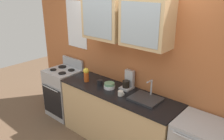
# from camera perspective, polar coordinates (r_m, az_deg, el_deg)

# --- Properties ---
(back_wall_unit) EXTENTS (4.59, 0.45, 2.73)m
(back_wall_unit) POSITION_cam_1_polar(r_m,az_deg,el_deg) (3.58, 4.56, 4.41)
(back_wall_unit) COLOR #B76638
(back_wall_unit) RESTS_ON ground_plane
(counter) EXTENTS (2.02, 0.62, 0.94)m
(counter) POSITION_cam_1_polar(r_m,az_deg,el_deg) (3.77, 1.24, -11.66)
(counter) COLOR tan
(counter) RESTS_ON ground_plane
(stove_range) EXTENTS (0.61, 0.61, 1.12)m
(stove_range) POSITION_cam_1_polar(r_m,az_deg,el_deg) (4.65, -11.82, -5.41)
(stove_range) COLOR #ADAFB5
(stove_range) RESTS_ON ground_plane
(sink_faucet) EXTENTS (0.42, 0.34, 0.27)m
(sink_faucet) POSITION_cam_1_polar(r_m,az_deg,el_deg) (3.32, 8.35, -6.97)
(sink_faucet) COLOR #2D2D30
(sink_faucet) RESTS_ON counter
(bowl_stack) EXTENTS (0.18, 0.18, 0.09)m
(bowl_stack) POSITION_cam_1_polar(r_m,az_deg,el_deg) (3.62, -0.62, -3.88)
(bowl_stack) COLOR white
(bowl_stack) RESTS_ON counter
(vase) EXTENTS (0.10, 0.10, 0.24)m
(vase) POSITION_cam_1_polar(r_m,az_deg,el_deg) (3.85, -6.43, -1.05)
(vase) COLOR #BF4C19
(vase) RESTS_ON counter
(cup_near_sink) EXTENTS (0.11, 0.08, 0.08)m
(cup_near_sink) POSITION_cam_1_polar(r_m,az_deg,el_deg) (3.39, 2.16, -5.79)
(cup_near_sink) COLOR silver
(cup_near_sink) RESTS_ON counter
(cup_near_bowls) EXTENTS (0.12, 0.09, 0.08)m
(cup_near_bowls) POSITION_cam_1_polar(r_m,az_deg,el_deg) (3.74, -3.01, -3.12)
(cup_near_bowls) COLOR black
(cup_near_bowls) RESTS_ON counter
(coffee_maker) EXTENTS (0.17, 0.20, 0.29)m
(coffee_maker) POSITION_cam_1_polar(r_m,az_deg,el_deg) (3.61, 4.00, -2.93)
(coffee_maker) COLOR #B7B7BC
(coffee_maker) RESTS_ON counter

